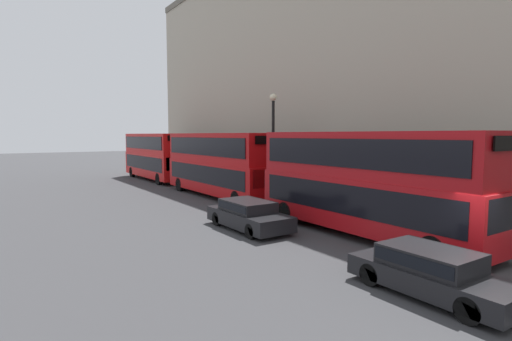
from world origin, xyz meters
name	(u,v)px	position (x,y,z in m)	size (l,w,h in m)	color
ground_plane	(488,288)	(0.00, 0.00, 0.00)	(200.00, 200.00, 0.00)	#38383A
bus_leading	(366,179)	(1.60, 5.79, 2.40)	(2.59, 10.89, 4.34)	#A80F14
bus_second_in_queue	(220,162)	(1.60, 18.38, 2.38)	(2.59, 11.49, 4.32)	#B20C0F
bus_third_in_queue	(156,154)	(1.60, 30.77, 2.38)	(2.59, 10.78, 4.31)	red
car_dark_sedan	(431,270)	(-1.80, 0.59, 0.67)	(1.76, 4.32, 1.25)	black
car_hatchback	(248,214)	(-1.80, 9.48, 0.69)	(1.87, 4.52, 1.29)	black
street_lamp	(273,136)	(3.34, 14.65, 4.13)	(0.44, 0.44, 6.72)	black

